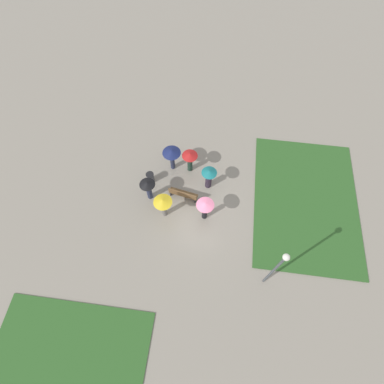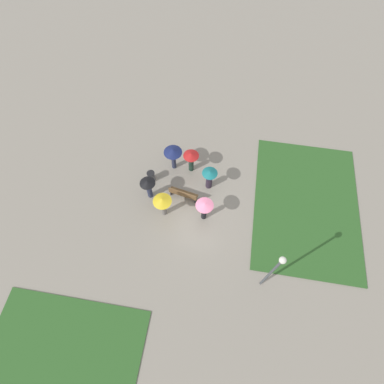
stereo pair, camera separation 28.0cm
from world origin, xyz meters
name	(u,v)px [view 2 (the right image)]	position (x,y,z in m)	size (l,w,h in m)	color
ground_plane	(198,217)	(0.00, 0.00, 0.00)	(90.00, 90.00, 0.00)	gray
lawn_patch_near	(306,205)	(-6.50, -1.86, 0.03)	(6.34, 9.18, 0.06)	#2D5B26
lawn_patch_far	(62,357)	(5.43, 8.45, 0.03)	(7.67, 5.42, 0.06)	#2D5B26
park_bench	(183,194)	(1.12, -1.15, 0.47)	(1.84, 0.75, 0.90)	brown
lamp_post	(274,270)	(-3.96, 3.37, 3.00)	(0.32, 0.32, 4.70)	#474C51
trash_bin	(151,176)	(3.36, -2.11, 0.39)	(0.50, 0.50, 0.78)	#4C4C51
crowd_person_pink	(204,208)	(-0.33, -0.03, 1.33)	(1.03, 1.03, 1.82)	black
crowd_person_yellow	(163,202)	(2.07, 0.09, 1.46)	(1.08, 1.08, 1.87)	slate
crowd_person_red	(191,158)	(0.98, -3.32, 1.26)	(0.98, 0.98, 1.76)	#1E3328
crowd_person_navy	(173,153)	(2.12, -3.32, 1.50)	(1.15, 1.15, 1.88)	#282D47
crowd_person_teal	(209,177)	(-0.33, -2.24, 1.11)	(0.94, 0.94, 1.74)	#2D2333
crowd_person_black	(148,186)	(3.18, -0.95, 1.24)	(0.93, 0.93, 1.77)	#282D47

